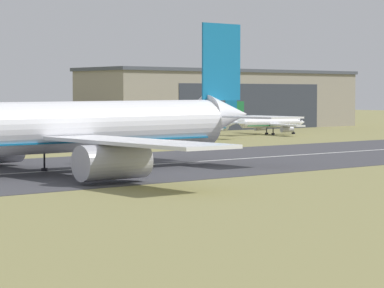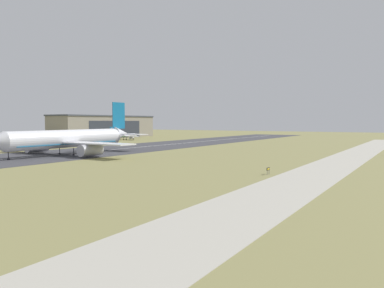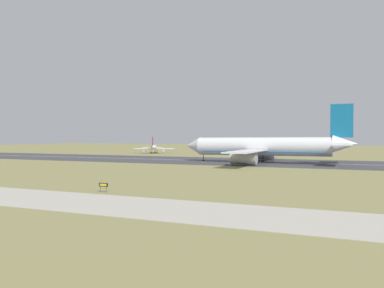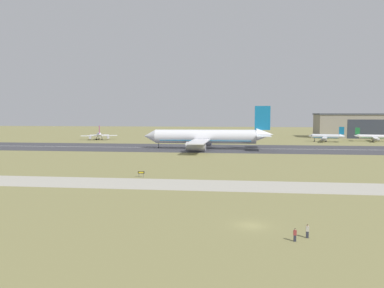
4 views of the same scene
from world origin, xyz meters
TOP-DOWN VIEW (x-y plane):
  - runway_strip at (0.00, 120.13)m, footprint 438.64×41.86m
  - runway_centreline at (0.00, 120.13)m, footprint 394.77×0.70m
  - hangar_building at (94.89, 209.17)m, footprint 87.07×23.25m
  - airplane_landing at (-16.09, 116.66)m, footprint 59.70×60.33m
  - airplane_parked_west at (48.97, 167.47)m, footprint 20.62×21.55m
  - airplane_parked_east at (76.68, 173.45)m, footprint 20.93×24.04m

SIDE VIEW (x-z plane):
  - runway_strip at x=0.00m, z-range 0.00..0.06m
  - runway_centreline at x=0.00m, z-range 0.06..0.07m
  - airplane_parked_east at x=76.68m, z-range -1.24..6.71m
  - airplane_parked_west at x=48.97m, z-range -1.35..7.38m
  - airplane_landing at x=-16.09m, z-range -4.31..15.32m
  - hangar_building at x=94.89m, z-range 0.02..16.36m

